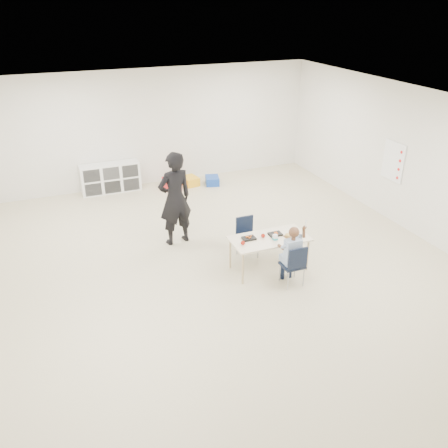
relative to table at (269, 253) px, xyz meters
name	(u,v)px	position (x,y,z in m)	size (l,w,h in m)	color
room	(224,192)	(-0.68, 0.38, 1.09)	(9.00, 9.02, 2.80)	beige
table	(269,253)	(0.00, 0.00, 0.00)	(1.34, 0.68, 0.61)	#FBE8C9
chair_near	(292,264)	(0.15, -0.55, 0.06)	(0.35, 0.33, 0.73)	black
chair_far	(248,238)	(-0.15, 0.55, 0.06)	(0.35, 0.33, 0.73)	black
child	(293,253)	(0.15, -0.55, 0.27)	(0.49, 0.49, 1.15)	#A6BAE1
lunch_tray_near	(275,234)	(0.14, 0.06, 0.32)	(0.22, 0.16, 0.03)	black
lunch_tray_far	(249,238)	(-0.34, 0.09, 0.32)	(0.22, 0.16, 0.03)	black
milk_carton	(275,237)	(0.05, -0.11, 0.35)	(0.07, 0.07, 0.10)	white
bread_roll	(288,235)	(0.30, -0.08, 0.33)	(0.09, 0.09, 0.07)	tan
apple_near	(263,236)	(-0.10, 0.05, 0.34)	(0.07, 0.07, 0.07)	#9F1A0E
apple_far	(243,243)	(-0.52, -0.06, 0.34)	(0.07, 0.07, 0.07)	#9F1A0E
cubby_shelf	(111,178)	(-1.88, 4.66, 0.04)	(1.40, 0.40, 0.70)	white
rules_poster	(393,161)	(3.30, 0.98, 0.94)	(0.02, 0.60, 0.80)	white
adult	(175,199)	(-1.18, 1.56, 0.59)	(0.66, 0.43, 1.81)	black
bin_red	(172,183)	(-0.46, 4.36, -0.20)	(0.36, 0.46, 0.23)	red
bin_yellow	(190,181)	(0.02, 4.35, -0.20)	(0.34, 0.43, 0.21)	yellow
bin_blue	(212,181)	(0.55, 4.18, -0.21)	(0.32, 0.41, 0.20)	#1640A6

